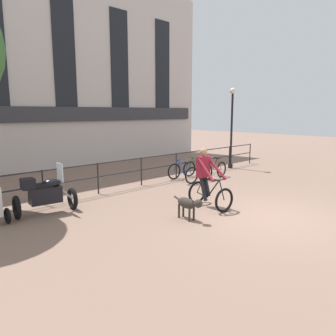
# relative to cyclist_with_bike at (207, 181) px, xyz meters

# --- Properties ---
(ground_plane) EXTENTS (60.00, 60.00, 0.00)m
(ground_plane) POSITION_rel_cyclist_with_bike_xyz_m (0.46, -1.71, -0.76)
(ground_plane) COLOR #846656
(canal_railing) EXTENTS (15.05, 0.05, 1.05)m
(canal_railing) POSITION_rel_cyclist_with_bike_xyz_m (0.46, 3.49, -0.05)
(canal_railing) COLOR #232326
(canal_railing) RESTS_ON ground_plane
(building_facade) EXTENTS (18.00, 0.72, 9.62)m
(building_facade) POSITION_rel_cyclist_with_bike_xyz_m (0.46, 9.28, 4.03)
(building_facade) COLOR beige
(building_facade) RESTS_ON ground_plane
(cyclist_with_bike) EXTENTS (0.83, 1.25, 1.70)m
(cyclist_with_bike) POSITION_rel_cyclist_with_bike_xyz_m (0.00, 0.00, 0.00)
(cyclist_with_bike) COLOR black
(cyclist_with_bike) RESTS_ON ground_plane
(dog) EXTENTS (0.28, 1.05, 0.61)m
(dog) POSITION_rel_cyclist_with_bike_xyz_m (-1.25, -0.43, -0.34)
(dog) COLOR #332D28
(dog) RESTS_ON ground_plane
(parked_motorcycle) EXTENTS (1.65, 0.83, 1.35)m
(parked_motorcycle) POSITION_rel_cyclist_with_bike_xyz_m (-3.65, 2.58, -0.20)
(parked_motorcycle) COLOR black
(parked_motorcycle) RESTS_ON ground_plane
(parked_bicycle_near_lamp) EXTENTS (0.78, 1.18, 0.86)m
(parked_bicycle_near_lamp) POSITION_rel_cyclist_with_bike_xyz_m (2.02, 2.83, -0.41)
(parked_bicycle_near_lamp) COLOR black
(parked_bicycle_near_lamp) RESTS_ON ground_plane
(parked_bicycle_mid_left) EXTENTS (0.82, 1.20, 0.86)m
(parked_bicycle_mid_left) POSITION_rel_cyclist_with_bike_xyz_m (2.92, 2.83, -0.41)
(parked_bicycle_mid_left) COLOR black
(parked_bicycle_mid_left) RESTS_ON ground_plane
(parked_bicycle_mid_right) EXTENTS (0.73, 1.15, 0.86)m
(parked_bicycle_mid_right) POSITION_rel_cyclist_with_bike_xyz_m (3.82, 2.83, -0.41)
(parked_bicycle_mid_right) COLOR black
(parked_bicycle_mid_right) RESTS_ON ground_plane
(street_lamp) EXTENTS (0.28, 0.28, 3.83)m
(street_lamp) POSITION_rel_cyclist_with_bike_xyz_m (6.01, 3.37, 1.40)
(street_lamp) COLOR black
(street_lamp) RESTS_ON ground_plane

